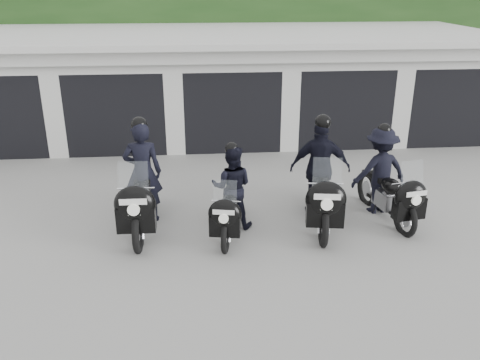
{
  "coord_description": "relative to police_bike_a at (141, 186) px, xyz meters",
  "views": [
    {
      "loc": [
        -0.96,
        -7.76,
        4.46
      ],
      "look_at": [
        -0.22,
        0.77,
        1.05
      ],
      "focal_mm": 38.0,
      "sensor_mm": 36.0,
      "label": 1
    }
  ],
  "objects": [
    {
      "name": "garage_block",
      "position": [
        2.04,
        6.94,
        0.57
      ],
      "size": [
        16.4,
        6.8,
        2.96
      ],
      "color": "silver",
      "rests_on": "ground"
    },
    {
      "name": "police_bike_c",
      "position": [
        3.42,
        0.05,
        0.05
      ],
      "size": [
        1.26,
        2.46,
        2.15
      ],
      "rotation": [
        0.0,
        0.0,
        -0.15
      ],
      "color": "black",
      "rests_on": "ground"
    },
    {
      "name": "police_bike_d",
      "position": [
        4.72,
        0.17,
        -0.04
      ],
      "size": [
        1.23,
        2.18,
        1.92
      ],
      "rotation": [
        0.0,
        0.0,
        0.18
      ],
      "color": "black",
      "rests_on": "ground"
    },
    {
      "name": "background_vegetation",
      "position": [
        2.41,
        11.8,
        1.91
      ],
      "size": [
        20.0,
        3.9,
        5.8
      ],
      "color": "#1B3B15",
      "rests_on": "ground"
    },
    {
      "name": "ground",
      "position": [
        2.04,
        -1.11,
        -0.86
      ],
      "size": [
        80.0,
        80.0,
        0.0
      ],
      "primitive_type": "plane",
      "color": "gray",
      "rests_on": "ground"
    },
    {
      "name": "police_bike_b",
      "position": [
        1.66,
        -0.24,
        -0.12
      ],
      "size": [
        0.95,
        1.98,
        1.74
      ],
      "rotation": [
        0.0,
        0.0,
        -0.19
      ],
      "color": "black",
      "rests_on": "ground"
    },
    {
      "name": "police_bike_a",
      "position": [
        0.0,
        0.0,
        0.0
      ],
      "size": [
        0.76,
        2.48,
        2.16
      ],
      "rotation": [
        0.0,
        0.0,
        -0.02
      ],
      "color": "black",
      "rests_on": "ground"
    }
  ]
}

